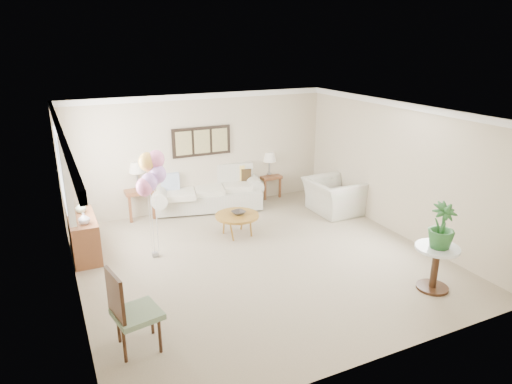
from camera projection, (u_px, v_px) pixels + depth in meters
ground_plane at (260, 259)px, 8.07m from camera, size 6.00×6.00×0.00m
room_shell at (252, 171)px, 7.59m from camera, size 6.04×6.04×2.60m
wall_art_triptych at (202, 141)px, 10.12m from camera, size 1.35×0.06×0.65m
sofa at (208, 192)px, 10.46m from camera, size 2.81×1.48×0.96m
end_table_left at (139, 193)px, 9.82m from camera, size 0.61×0.56×0.67m
end_table_right at (269, 178)px, 11.19m from camera, size 0.51×0.46×0.55m
lamp_left at (137, 168)px, 9.65m from camera, size 0.33×0.33×0.58m
lamp_right at (269, 158)px, 11.02m from camera, size 0.32×0.32×0.57m
coffee_table at (237, 216)px, 8.95m from camera, size 0.86×0.86×0.44m
decor_bowl at (239, 213)px, 8.96m from camera, size 0.31×0.31×0.06m
armchair at (333, 196)px, 10.17m from camera, size 1.02×1.17×0.75m
side_table at (436, 257)px, 6.95m from camera, size 0.66×0.66×0.72m
potted_plant at (442, 226)px, 6.77m from camera, size 0.44×0.44×0.70m
accent_chair at (130, 309)px, 5.57m from camera, size 0.62×0.62×1.09m
credenza at (84, 236)px, 8.11m from camera, size 0.46×1.20×0.74m
vase_white at (84, 218)px, 7.67m from camera, size 0.20×0.20×0.20m
vase_sage at (80, 207)px, 8.17m from camera, size 0.23×0.23×0.20m
balloon_cluster at (151, 173)px, 7.69m from camera, size 0.55×0.45×1.94m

